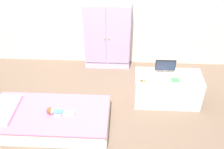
{
  "coord_description": "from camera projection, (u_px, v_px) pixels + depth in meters",
  "views": [
    {
      "loc": [
        0.26,
        -2.74,
        2.77
      ],
      "look_at": [
        0.11,
        0.37,
        0.53
      ],
      "focal_mm": 41.46,
      "sensor_mm": 36.0,
      "label": 1
    }
  ],
  "objects": [
    {
      "name": "doll",
      "position": [
        55.0,
        112.0,
        3.57
      ],
      "size": [
        0.39,
        0.14,
        0.1
      ],
      "color": "#4C84C6",
      "rests_on": "bed"
    },
    {
      "name": "rocking_horse_toy",
      "position": [
        142.0,
        78.0,
        3.73
      ],
      "size": [
        0.1,
        0.04,
        0.12
      ],
      "color": "#8E6642",
      "rests_on": "tv_stand"
    },
    {
      "name": "pillow",
      "position": [
        4.0,
        110.0,
        3.62
      ],
      "size": [
        0.32,
        0.6,
        0.06
      ],
      "primitive_type": "cube",
      "color": "silver",
      "rests_on": "bed"
    },
    {
      "name": "wardrobe",
      "position": [
        107.0,
        35.0,
        4.6
      ],
      "size": [
        0.83,
        0.28,
        1.31
      ],
      "color": "silver",
      "rests_on": "ground_plane"
    },
    {
      "name": "tv_monitor",
      "position": [
        165.0,
        66.0,
        3.85
      ],
      "size": [
        0.3,
        0.1,
        0.23
      ],
      "color": "#99999E",
      "rests_on": "tv_stand"
    },
    {
      "name": "ground_plane",
      "position": [
        104.0,
        118.0,
        3.85
      ],
      "size": [
        10.0,
        10.0,
        0.02
      ],
      "primitive_type": "cube",
      "color": "brown"
    },
    {
      "name": "book_green",
      "position": [
        175.0,
        80.0,
        3.77
      ],
      "size": [
        0.12,
        0.09,
        0.02
      ],
      "primitive_type": "cube",
      "color": "#429E51",
      "rests_on": "tv_stand"
    },
    {
      "name": "bed",
      "position": [
        50.0,
        119.0,
        3.67
      ],
      "size": [
        1.67,
        0.84,
        0.23
      ],
      "color": "white",
      "rests_on": "ground_plane"
    },
    {
      "name": "tv_stand",
      "position": [
        167.0,
        89.0,
        4.01
      ],
      "size": [
        1.0,
        0.45,
        0.49
      ],
      "primitive_type": "cube",
      "color": "silver",
      "rests_on": "ground_plane"
    }
  ]
}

